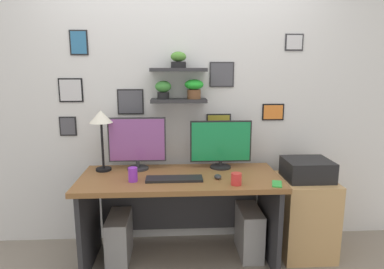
{
  "coord_description": "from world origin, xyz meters",
  "views": [
    {
      "loc": [
        -0.05,
        -2.55,
        1.6
      ],
      "look_at": [
        0.1,
        0.05,
        1.08
      ],
      "focal_mm": 30.98,
      "sensor_mm": 36.0,
      "label": 1
    }
  ],
  "objects_px": {
    "water_cup": "(133,174)",
    "computer_tower_left": "(119,237)",
    "monitor_right": "(221,144)",
    "drawer_cabinet": "(304,216)",
    "computer_tower_right": "(249,231)",
    "cell_phone": "(277,184)",
    "coffee_mug": "(236,179)",
    "desk_lamp": "(101,122)",
    "desk": "(180,198)",
    "monitor_left": "(137,143)",
    "computer_mouse": "(218,177)",
    "printer": "(307,169)",
    "keyboard": "(174,179)"
  },
  "relations": [
    {
      "from": "keyboard",
      "to": "monitor_right",
      "type": "bearing_deg",
      "value": 37.65
    },
    {
      "from": "computer_mouse",
      "to": "computer_tower_left",
      "type": "bearing_deg",
      "value": 170.7
    },
    {
      "from": "monitor_left",
      "to": "monitor_right",
      "type": "distance_m",
      "value": 0.72
    },
    {
      "from": "water_cup",
      "to": "computer_tower_right",
      "type": "distance_m",
      "value": 1.15
    },
    {
      "from": "desk",
      "to": "monitor_right",
      "type": "distance_m",
      "value": 0.58
    },
    {
      "from": "water_cup",
      "to": "drawer_cabinet",
      "type": "xyz_separation_m",
      "value": [
        1.45,
        0.19,
        -0.47
      ]
    },
    {
      "from": "computer_tower_left",
      "to": "computer_tower_right",
      "type": "height_order",
      "value": "computer_tower_right"
    },
    {
      "from": "desk",
      "to": "drawer_cabinet",
      "type": "relative_size",
      "value": 2.38
    },
    {
      "from": "desk",
      "to": "keyboard",
      "type": "xyz_separation_m",
      "value": [
        -0.05,
        -0.15,
        0.22
      ]
    },
    {
      "from": "computer_mouse",
      "to": "coffee_mug",
      "type": "xyz_separation_m",
      "value": [
        0.12,
        -0.15,
        0.03
      ]
    },
    {
      "from": "cell_phone",
      "to": "desk",
      "type": "bearing_deg",
      "value": 174.19
    },
    {
      "from": "printer",
      "to": "monitor_left",
      "type": "bearing_deg",
      "value": 174.8
    },
    {
      "from": "drawer_cabinet",
      "to": "water_cup",
      "type": "bearing_deg",
      "value": -172.41
    },
    {
      "from": "desk",
      "to": "drawer_cabinet",
      "type": "bearing_deg",
      "value": 1.67
    },
    {
      "from": "monitor_right",
      "to": "computer_tower_right",
      "type": "distance_m",
      "value": 0.81
    },
    {
      "from": "desk_lamp",
      "to": "keyboard",
      "type": "bearing_deg",
      "value": -25.3
    },
    {
      "from": "monitor_right",
      "to": "drawer_cabinet",
      "type": "bearing_deg",
      "value": -10.27
    },
    {
      "from": "coffee_mug",
      "to": "computer_tower_left",
      "type": "distance_m",
      "value": 1.15
    },
    {
      "from": "monitor_right",
      "to": "desk_lamp",
      "type": "relative_size",
      "value": 1.03
    },
    {
      "from": "monitor_left",
      "to": "monitor_right",
      "type": "height_order",
      "value": "monitor_left"
    },
    {
      "from": "monitor_left",
      "to": "desk_lamp",
      "type": "distance_m",
      "value": 0.34
    },
    {
      "from": "monitor_left",
      "to": "monitor_right",
      "type": "relative_size",
      "value": 0.92
    },
    {
      "from": "water_cup",
      "to": "computer_tower_left",
      "type": "relative_size",
      "value": 0.27
    },
    {
      "from": "cell_phone",
      "to": "monitor_right",
      "type": "bearing_deg",
      "value": 144.79
    },
    {
      "from": "desk",
      "to": "computer_tower_left",
      "type": "bearing_deg",
      "value": 179.42
    },
    {
      "from": "computer_tower_left",
      "to": "desk_lamp",
      "type": "bearing_deg",
      "value": 134.82
    },
    {
      "from": "cell_phone",
      "to": "coffee_mug",
      "type": "bearing_deg",
      "value": -166.35
    },
    {
      "from": "desk",
      "to": "computer_tower_right",
      "type": "xyz_separation_m",
      "value": [
        0.6,
        0.02,
        -0.33
      ]
    },
    {
      "from": "monitor_left",
      "to": "computer_mouse",
      "type": "xyz_separation_m",
      "value": [
        0.66,
        -0.29,
        -0.22
      ]
    },
    {
      "from": "monitor_right",
      "to": "drawer_cabinet",
      "type": "height_order",
      "value": "monitor_right"
    },
    {
      "from": "monitor_right",
      "to": "desk_lamp",
      "type": "bearing_deg",
      "value": -178.34
    },
    {
      "from": "cell_phone",
      "to": "coffee_mug",
      "type": "distance_m",
      "value": 0.31
    },
    {
      "from": "printer",
      "to": "coffee_mug",
      "type": "bearing_deg",
      "value": -155.01
    },
    {
      "from": "monitor_left",
      "to": "water_cup",
      "type": "xyz_separation_m",
      "value": [
        -0.0,
        -0.32,
        -0.18
      ]
    },
    {
      "from": "computer_mouse",
      "to": "desk_lamp",
      "type": "xyz_separation_m",
      "value": [
        -0.94,
        0.26,
        0.4
      ]
    },
    {
      "from": "desk",
      "to": "monitor_left",
      "type": "relative_size",
      "value": 3.29
    },
    {
      "from": "printer",
      "to": "computer_tower_right",
      "type": "distance_m",
      "value": 0.73
    },
    {
      "from": "computer_mouse",
      "to": "drawer_cabinet",
      "type": "relative_size",
      "value": 0.13
    },
    {
      "from": "coffee_mug",
      "to": "monitor_right",
      "type": "bearing_deg",
      "value": 97.33
    },
    {
      "from": "cell_phone",
      "to": "computer_tower_left",
      "type": "height_order",
      "value": "cell_phone"
    },
    {
      "from": "desk_lamp",
      "to": "drawer_cabinet",
      "type": "relative_size",
      "value": 0.76
    },
    {
      "from": "monitor_left",
      "to": "computer_mouse",
      "type": "bearing_deg",
      "value": -23.93
    },
    {
      "from": "monitor_right",
      "to": "printer",
      "type": "bearing_deg",
      "value": -10.27
    },
    {
      "from": "printer",
      "to": "keyboard",
      "type": "bearing_deg",
      "value": -170.89
    },
    {
      "from": "monitor_left",
      "to": "desk_lamp",
      "type": "height_order",
      "value": "desk_lamp"
    },
    {
      "from": "monitor_left",
      "to": "water_cup",
      "type": "distance_m",
      "value": 0.37
    },
    {
      "from": "printer",
      "to": "computer_tower_left",
      "type": "bearing_deg",
      "value": -179.06
    },
    {
      "from": "printer",
      "to": "computer_tower_left",
      "type": "xyz_separation_m",
      "value": [
        -1.6,
        -0.03,
        -0.57
      ]
    },
    {
      "from": "desk",
      "to": "drawer_cabinet",
      "type": "distance_m",
      "value": 1.1
    },
    {
      "from": "desk",
      "to": "monitor_left",
      "type": "height_order",
      "value": "monitor_left"
    }
  ]
}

